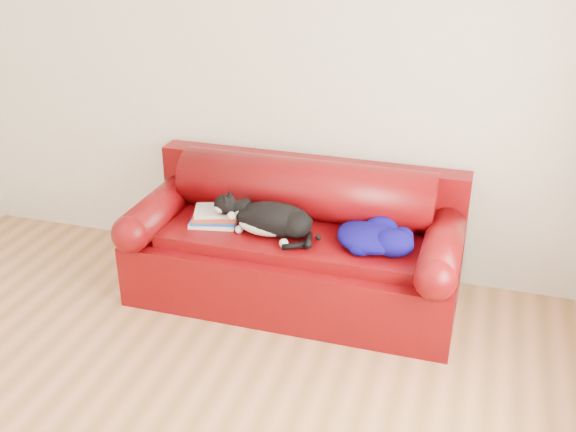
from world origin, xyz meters
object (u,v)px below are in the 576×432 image
at_px(cat, 272,220).
at_px(blanket, 374,236).
at_px(sofa_base, 294,265).
at_px(book_stack, 215,216).

height_order(cat, blanket, cat).
bearing_deg(cat, blanket, 15.54).
bearing_deg(sofa_base, book_stack, -173.55).
bearing_deg(blanket, cat, -177.46).
relative_size(sofa_base, blanket, 4.29).
distance_m(sofa_base, blanket, 0.62).
relative_size(cat, blanket, 1.41).
xyz_separation_m(sofa_base, book_stack, (-0.52, -0.06, 0.31)).
bearing_deg(sofa_base, cat, -138.75).
distance_m(cat, blanket, 0.64).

